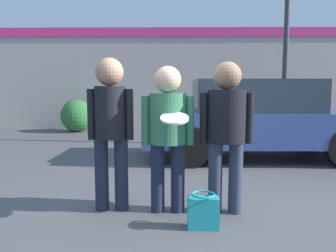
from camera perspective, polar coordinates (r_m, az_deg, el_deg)
ground_plane at (r=3.73m, az=5.10°, el=-14.68°), size 56.00×56.00×0.00m
storefront_building at (r=10.89m, az=2.28°, el=8.27°), size 24.00×0.22×3.30m
person_left at (r=3.62m, az=-9.99°, el=0.80°), size 0.50×0.33×1.68m
person_middle_with_frisbee at (r=3.50m, az=-0.04°, el=-0.06°), size 0.56×0.62×1.58m
person_right at (r=3.53m, az=10.14°, el=0.37°), size 0.57×0.40×1.63m
parked_car_near at (r=6.53m, az=15.05°, el=1.21°), size 4.31×1.78×1.51m
shrub at (r=10.65m, az=-15.56°, el=1.75°), size 1.01×1.01×1.01m
handbag at (r=3.28m, az=6.13°, el=-14.60°), size 0.30×0.23×0.35m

